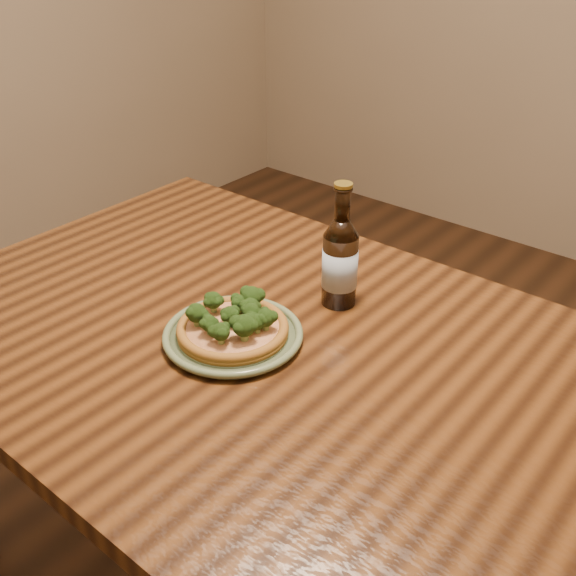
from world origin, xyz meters
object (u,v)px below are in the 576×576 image
Objects in this scene: plate at (233,335)px; beer_bottle at (340,261)px; table at (315,405)px; pizza at (234,325)px.

plate is 0.25m from beer_bottle.
table is 0.20m from pizza.
beer_bottle reaches higher than plate.
beer_bottle is at bearing 115.29° from table.
plate is at bearing -109.62° from pizza.
table is at bearing 13.69° from pizza.
pizza is 0.81× the size of beer_bottle.
pizza is at bearing 70.38° from plate.
beer_bottle is at bearing 72.55° from pizza.
pizza is at bearing -166.31° from table.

